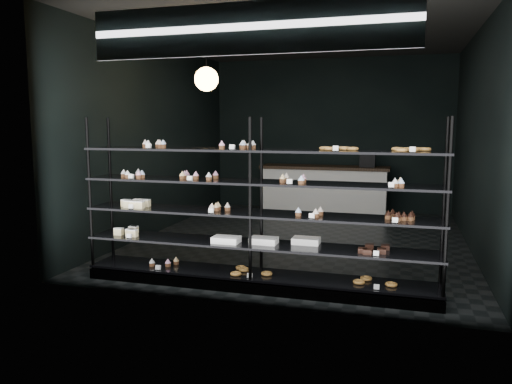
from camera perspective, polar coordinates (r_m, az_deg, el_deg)
room at (r=7.82m, az=5.37°, el=6.03°), size 5.01×6.01×3.20m
display_shelf at (r=5.59m, az=-0.26°, el=-4.68°), size 4.00×0.50×1.91m
signage at (r=5.06m, az=-1.17°, el=18.19°), size 3.30×0.05×0.50m
pendant_lamp at (r=7.10m, az=-5.69°, el=12.72°), size 0.33×0.33×0.90m
service_counter at (r=10.37m, az=7.84°, el=0.33°), size 2.61×0.65×1.23m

